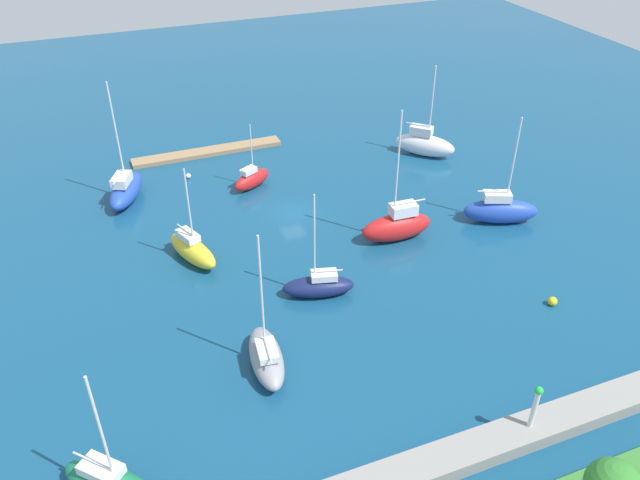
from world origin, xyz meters
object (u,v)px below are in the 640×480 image
at_px(sailboat_blue_outer_mooring, 500,210).
at_px(mooring_buoy_white, 188,176).
at_px(sailboat_red_by_breakwater, 252,179).
at_px(mooring_buoy_yellow, 553,301).
at_px(sailboat_yellow_lone_south, 192,250).
at_px(sailboat_red_west_end, 397,225).
at_px(harbor_beacon, 536,404).
at_px(sailboat_navy_far_south, 319,286).
at_px(sailboat_blue_center_basin, 126,190).
at_px(sailboat_white_along_channel, 424,144).
at_px(sailboat_gray_inner_mooring, 266,357).
at_px(pier_dock, 208,152).

height_order(sailboat_blue_outer_mooring, mooring_buoy_white, sailboat_blue_outer_mooring).
distance_m(sailboat_red_by_breakwater, mooring_buoy_yellow, 35.87).
bearing_deg(sailboat_yellow_lone_south, sailboat_blue_outer_mooring, 59.35).
bearing_deg(sailboat_red_west_end, harbor_beacon, 86.07).
height_order(sailboat_navy_far_south, mooring_buoy_yellow, sailboat_navy_far_south).
xyz_separation_m(harbor_beacon, sailboat_blue_center_basin, (21.75, -43.98, -1.90)).
height_order(sailboat_white_along_channel, sailboat_red_by_breakwater, sailboat_white_along_channel).
height_order(sailboat_blue_outer_mooring, sailboat_red_by_breakwater, sailboat_blue_outer_mooring).
xyz_separation_m(sailboat_gray_inner_mooring, sailboat_yellow_lone_south, (2.30, -16.57, 0.13)).
xyz_separation_m(sailboat_red_west_end, sailboat_navy_far_south, (10.79, 5.62, -0.60)).
relative_size(pier_dock, sailboat_navy_far_south, 1.84).
bearing_deg(sailboat_red_by_breakwater, sailboat_blue_outer_mooring, -65.62).
bearing_deg(sailboat_gray_inner_mooring, pier_dock, 0.12).
xyz_separation_m(sailboat_gray_inner_mooring, sailboat_blue_center_basin, (6.83, -30.86, 0.30)).
bearing_deg(sailboat_red_west_end, mooring_buoy_yellow, 121.49).
xyz_separation_m(pier_dock, sailboat_white_along_channel, (-25.81, 10.60, 1.31)).
bearing_deg(sailboat_blue_outer_mooring, harbor_beacon, -98.48).
relative_size(sailboat_blue_outer_mooring, mooring_buoy_yellow, 14.43).
height_order(pier_dock, sailboat_blue_center_basin, sailboat_blue_center_basin).
xyz_separation_m(sailboat_white_along_channel, mooring_buoy_white, (29.53, -4.82, -1.25)).
bearing_deg(pier_dock, sailboat_red_by_breakwater, 104.41).
relative_size(harbor_beacon, sailboat_red_by_breakwater, 0.47).
height_order(sailboat_yellow_lone_south, sailboat_white_along_channel, sailboat_white_along_channel).
bearing_deg(harbor_beacon, sailboat_white_along_channel, -110.06).
bearing_deg(mooring_buoy_white, mooring_buoy_yellow, 125.33).
relative_size(sailboat_red_west_end, sailboat_blue_center_basin, 1.02).
bearing_deg(sailboat_red_by_breakwater, pier_dock, 75.90).
bearing_deg(sailboat_blue_center_basin, sailboat_red_west_end, -101.39).
relative_size(sailboat_gray_inner_mooring, sailboat_red_by_breakwater, 1.55).
distance_m(mooring_buoy_white, mooring_buoy_yellow, 43.66).
relative_size(harbor_beacon, mooring_buoy_yellow, 4.49).
distance_m(sailboat_yellow_lone_south, sailboat_blue_center_basin, 14.99).
bearing_deg(mooring_buoy_white, sailboat_blue_center_basin, 20.32).
height_order(mooring_buoy_white, mooring_buoy_yellow, mooring_buoy_yellow).
relative_size(harbor_beacon, sailboat_blue_center_basin, 0.27).
distance_m(sailboat_yellow_lone_south, mooring_buoy_white, 17.37).
distance_m(harbor_beacon, sailboat_red_by_breakwater, 42.49).
distance_m(sailboat_red_west_end, sailboat_red_by_breakwater, 19.22).
bearing_deg(sailboat_navy_far_south, sailboat_yellow_lone_south, -29.91).
distance_m(pier_dock, mooring_buoy_white, 6.87).
bearing_deg(sailboat_gray_inner_mooring, sailboat_yellow_lone_south, 14.42).
distance_m(sailboat_navy_far_south, sailboat_blue_center_basin, 27.62).
bearing_deg(sailboat_navy_far_south, sailboat_red_west_end, -137.18).
xyz_separation_m(sailboat_navy_far_south, sailboat_blue_center_basin, (13.98, -23.81, 0.40)).
xyz_separation_m(sailboat_blue_center_basin, mooring_buoy_yellow, (-32.79, 32.82, -1.02)).
distance_m(sailboat_white_along_channel, mooring_buoy_yellow, 31.11).
bearing_deg(sailboat_white_along_channel, sailboat_navy_far_south, -91.26).
xyz_separation_m(sailboat_blue_center_basin, sailboat_red_by_breakwater, (-14.04, 2.25, -0.30)).
relative_size(harbor_beacon, sailboat_blue_outer_mooring, 0.31).
xyz_separation_m(sailboat_yellow_lone_south, mooring_buoy_yellow, (-28.26, 18.53, -0.85)).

